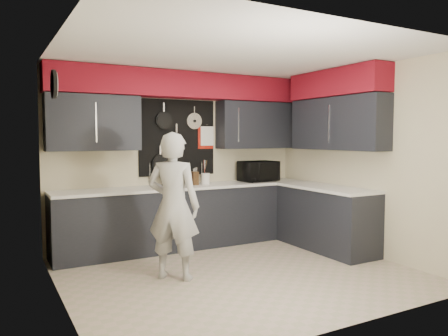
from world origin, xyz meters
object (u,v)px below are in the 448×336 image
knife_block (195,178)px  person (173,206)px  utensil_crock (205,179)px  microwave (258,171)px  coffee_maker (169,176)px

knife_block → person: 1.55m
utensil_crock → microwave: bearing=-0.4°
coffee_maker → person: size_ratio=0.17×
knife_block → utensil_crock: bearing=2.6°
knife_block → person: person is taller
knife_block → person: (-0.86, -1.27, -0.17)m
person → coffee_maker: bearing=-67.8°
utensil_crock → person: (-1.04, -1.28, -0.16)m
microwave → person: size_ratio=0.35×
microwave → coffee_maker: bearing=174.1°
knife_block → coffee_maker: coffee_maker is taller
knife_block → coffee_maker: (-0.38, 0.06, 0.05)m
microwave → utensil_crock: microwave is taller
microwave → person: 2.38m
microwave → knife_block: microwave is taller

